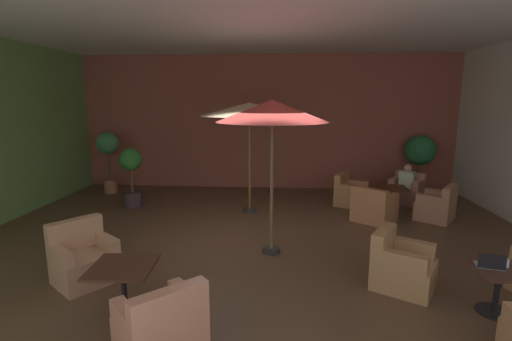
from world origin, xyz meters
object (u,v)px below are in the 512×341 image
Objects in this scene: open_laptop at (490,264)px; cafe_table_mid_center at (392,192)px; iced_drink_cup at (506,263)px; armchair_front_right_north at (161,330)px; armchair_mid_center_west at (374,208)px; patron_by_window at (407,177)px; cafe_table_front_right at (123,274)px; armchair_mid_center_south at (351,194)px; armchair_front_left_south at (401,267)px; armchair_mid_center_north at (437,207)px; patio_umbrella_center_beige at (272,112)px; armchair_front_right_east at (84,260)px; armchair_mid_center_east at (406,191)px; patio_umbrella_tall_red at (249,110)px; potted_tree_left_corner at (131,172)px; potted_tree_mid_left at (420,154)px; potted_tree_mid_right at (108,151)px; cafe_table_front_left at (498,281)px.

cafe_table_mid_center is at bearing 89.25° from open_laptop.
armchair_front_right_north is at bearing -163.81° from iced_drink_cup.
armchair_front_right_north reaches higher than iced_drink_cup.
patron_by_window is at bearing 52.84° from armchair_mid_center_west.
open_laptop reaches higher than cafe_table_front_right.
armchair_front_left_south is at bearing -90.60° from armchair_mid_center_south.
patio_umbrella_center_beige is at bearing -150.19° from armchair_mid_center_north.
armchair_mid_center_north is 0.40× the size of patio_umbrella_center_beige.
armchair_front_right_east is at bearing 137.49° from armchair_front_right_north.
armchair_mid_center_east is (5.34, 5.56, -0.18)m from cafe_table_front_right.
armchair_front_right_north is 9.88× the size of iced_drink_cup.
open_laptop is at bearing -32.75° from armchair_front_left_south.
patron_by_window is (4.09, 1.09, -1.78)m from patio_umbrella_tall_red.
potted_tree_left_corner is 7.82m from open_laptop.
patio_umbrella_center_beige is at bearing -75.97° from patio_umbrella_tall_red.
potted_tree_mid_left is (7.77, 1.87, 0.30)m from potted_tree_left_corner.
armchair_front_right_east reaches higher than armchair_mid_center_west.
armchair_mid_center_west is at bearing 83.88° from armchair_front_left_south.
armchair_front_left_south is 1.13m from open_laptop.
potted_tree_mid_left is 4.85× the size of open_laptop.
armchair_mid_center_east is 5.26m from iced_drink_cup.
patio_umbrella_tall_red is at bearing -164.78° from armchair_mid_center_east.
patio_umbrella_center_beige reaches higher than potted_tree_mid_right.
potted_tree_left_corner is at bearing 146.04° from open_laptop.
potted_tree_mid_right is (-9.01, -0.52, 0.06)m from potted_tree_mid_left.
patio_umbrella_center_beige is at bearing 149.74° from cafe_table_front_left.
cafe_table_front_left is 1.15× the size of patron_by_window.
iced_drink_cup is at bearing 10.58° from open_laptop.
armchair_mid_center_north is 0.96× the size of armchair_mid_center_west.
potted_tree_left_corner is at bearing 102.52° from armchair_front_right_east.
armchair_mid_center_east is 1.68× the size of patron_by_window.
potted_tree_mid_right is 5.06× the size of open_laptop.
armchair_front_right_east is at bearing -142.34° from patron_by_window.
armchair_mid_center_north is 0.63× the size of potted_tree_mid_left.
patron_by_window is at bearing 12.04° from armchair_mid_center_south.
cafe_table_mid_center is 1.04m from armchair_mid_center_west.
patron_by_window is (8.36, -0.48, -0.55)m from potted_tree_mid_right.
potted_tree_mid_right is at bearing 170.67° from cafe_table_mid_center.
potted_tree_mid_left reaches higher than iced_drink_cup.
cafe_table_front_right is 3.38m from patio_umbrella_center_beige.
cafe_table_front_right and cafe_table_mid_center have the same top height.
armchair_front_left_south reaches higher than armchair_mid_center_west.
open_laptop is (-0.06, -4.44, 0.18)m from cafe_table_mid_center.
armchair_mid_center_west is 3.69m from patio_umbrella_center_beige.
potted_tree_mid_right is at bearing 163.69° from armchair_mid_center_west.
potted_tree_mid_right is (-8.38, 0.45, 0.95)m from armchair_mid_center_east.
potted_tree_left_corner is (-5.58, 3.78, 0.58)m from armchair_front_left_south.
armchair_mid_center_north reaches higher than cafe_table_front_left.
iced_drink_cup is (4.88, 0.33, 0.17)m from cafe_table_front_right.
potted_tree_left_corner reaches higher than cafe_table_front_right.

